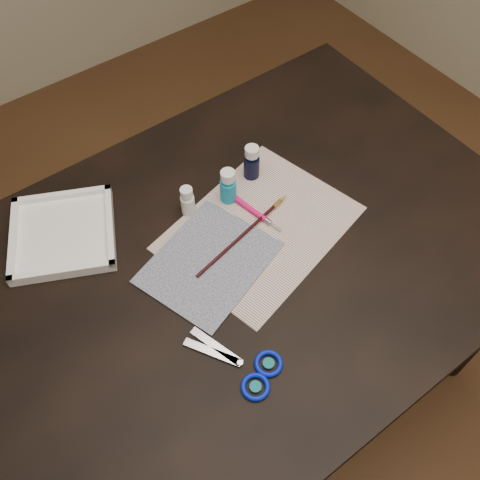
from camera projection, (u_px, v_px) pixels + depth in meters
ground at (240, 379)px, 1.78m from camera, size 3.50×3.50×0.02m
table at (240, 328)px, 1.46m from camera, size 1.30×0.90×0.75m
paper at (260, 228)px, 1.19m from camera, size 0.47×0.40×0.00m
canvas at (209, 262)px, 1.14m from camera, size 0.32×0.29×0.00m
paint_bottle_white at (187, 201)px, 1.19m from camera, size 0.04×0.04×0.08m
paint_bottle_cyan at (228, 186)px, 1.20m from camera, size 0.04×0.04×0.09m
paint_bottle_navy at (252, 162)px, 1.25m from camera, size 0.05×0.05×0.09m
paintbrush at (245, 233)px, 1.17m from camera, size 0.29×0.07×0.01m
craft_knife at (256, 213)px, 1.21m from camera, size 0.04×0.16×0.01m
scissors at (229, 362)px, 1.01m from camera, size 0.20×0.24×0.01m
palette_tray at (63, 233)px, 1.17m from camera, size 0.30×0.30×0.03m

